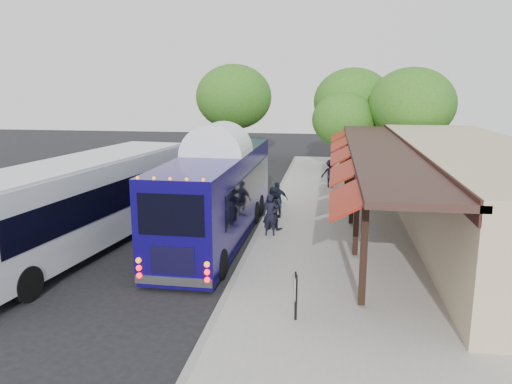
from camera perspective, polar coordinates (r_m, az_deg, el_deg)
The scene contains 15 objects.
ground at distance 17.86m, azimuth -1.10°, elevation -7.23°, with size 90.00×90.00×0.00m, color black.
sidewalk at distance 21.53m, azimuth 14.01°, elevation -3.98°, with size 10.00×40.00×0.15m, color #9E9B93.
curb at distance 21.61m, azimuth 0.81°, elevation -3.55°, with size 0.20×40.00×0.16m, color gray.
station_shelter at distance 21.73m, azimuth 23.16°, elevation 0.35°, with size 8.15×20.00×3.60m.
coach_bus at distance 19.46m, azimuth -4.38°, elevation 0.26°, with size 2.52×11.27×3.58m.
city_bus at distance 19.03m, azimuth -19.44°, elevation -1.00°, with size 4.34×12.54×3.30m.
ped_a at distance 19.45m, azimuth 1.65°, elevation -2.64°, with size 0.59×0.39×1.62m, color black.
ped_b at distance 20.29m, azimuth 1.98°, elevation -1.82°, with size 0.85×0.67×1.76m, color black.
ped_c at distance 21.97m, azimuth 2.47°, elevation -0.92°, with size 0.95×0.39×1.61m, color black.
ped_d at distance 28.81m, azimuth 8.49°, elevation 2.10°, with size 1.04×0.60×1.60m, color black.
sign_board at distance 12.66m, azimuth 4.58°, elevation -11.09°, with size 0.12×0.54×1.18m.
tree_left at distance 34.04m, azimuth 10.01°, elevation 8.12°, with size 4.25×4.25×5.44m.
tree_mid at distance 36.64m, azimuth 11.01°, elevation 10.12°, with size 5.55×5.55×7.11m.
tree_right at distance 33.79m, azimuth 17.38°, elevation 9.54°, with size 5.49×5.49×7.03m.
tree_far at distance 39.02m, azimuth -2.54°, elevation 10.79°, with size 5.83×5.83×7.47m.
Camera 1 is at (2.84, -16.60, 5.95)m, focal length 35.00 mm.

